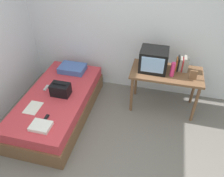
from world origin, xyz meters
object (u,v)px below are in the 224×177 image
book_row (182,64)px  magazine (33,108)px  water_bottle (173,69)px  remote_dark (46,119)px  desk (166,77)px  folded_towel (41,126)px  bed (58,105)px  tv (154,60)px  handbag (60,89)px  picture_frame (193,75)px  remote_silver (46,88)px  pillow (72,68)px

book_row → magazine: bearing=-151.4°
water_bottle → remote_dark: 2.05m
desk → folded_towel: size_ratio=4.14×
bed → water_bottle: bearing=17.4°
tv → water_bottle: tv is taller
desk → handbag: 1.74m
tv → picture_frame: (0.63, -0.14, -0.10)m
bed → magazine: bearing=-116.8°
water_bottle → folded_towel: water_bottle is taller
magazine → folded_towel: bearing=-47.0°
water_bottle → remote_silver: (-2.01, -0.45, -0.40)m
desk → picture_frame: bearing=-16.5°
bed → desk: size_ratio=1.72×
bed → desk: (1.70, 0.66, 0.43)m
pillow → magazine: size_ratio=1.62×
handbag → remote_silver: handbag is taller
bed → pillow: bearing=89.8°
desk → handbag: size_ratio=3.87×
remote_dark → picture_frame: bearing=28.7°
desk → picture_frame: (0.39, -0.12, 0.17)m
desk → folded_towel: (-1.59, -1.37, -0.17)m
bed → folded_towel: folded_towel is taller
bed → desk: 1.87m
pillow → remote_dark: bearing=-85.5°
picture_frame → remote_dark: bearing=-151.3°
desk → bed: bearing=-158.9°
handbag → folded_towel: size_ratio=1.07×
water_bottle → remote_dark: (-1.68, -1.11, -0.40)m
handbag → remote_dark: size_ratio=1.92×
picture_frame → magazine: 2.50m
water_bottle → book_row: 0.26m
picture_frame → handbag: 2.10m
picture_frame → pillow: picture_frame is taller
magazine → folded_towel: folded_towel is taller
tv → desk: bearing=-5.8°
book_row → desk: bearing=-152.3°
book_row → magazine: 2.45m
picture_frame → remote_silver: (-2.33, -0.43, -0.36)m
water_bottle → book_row: size_ratio=0.98×
bed → magazine: magazine is taller
tv → magazine: size_ratio=1.52×
book_row → pillow: bearing=-178.4°
tv → handbag: (-1.38, -0.66, -0.37)m
folded_towel → magazine: bearing=133.0°
picture_frame → pillow: (-2.10, 0.18, -0.32)m
water_bottle → pillow: bearing=174.8°
desk → book_row: size_ratio=4.78×
pillow → book_row: bearing=1.6°
handbag → magazine: bearing=-124.7°
tv → pillow: size_ratio=0.93×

